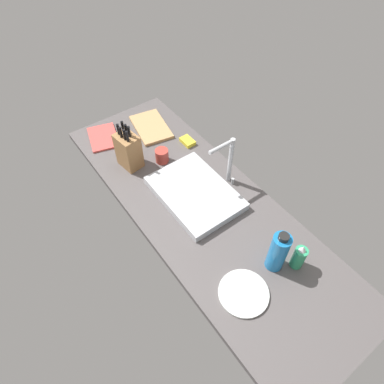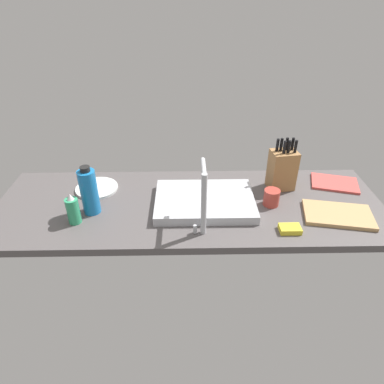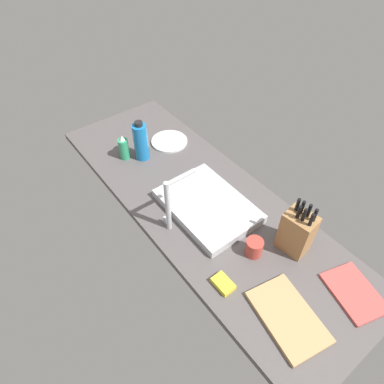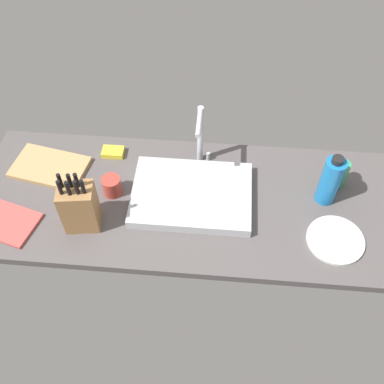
{
  "view_description": "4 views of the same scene",
  "coord_description": "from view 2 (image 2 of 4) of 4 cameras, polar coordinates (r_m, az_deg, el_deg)",
  "views": [
    {
      "loc": [
        79.78,
        -64.41,
        136.22
      ],
      "look_at": [
        -6.3,
        -1.24,
        8.81
      ],
      "focal_mm": 31.07,
      "sensor_mm": 36.0,
      "label": 1
    },
    {
      "loc": [
        1.55,
        136.04,
        95.81
      ],
      "look_at": [
        -1.1,
        0.51,
        10.31
      ],
      "focal_mm": 32.17,
      "sensor_mm": 36.0,
      "label": 2
    },
    {
      "loc": [
        -88.17,
        72.31,
        125.61
      ],
      "look_at": [
        1.54,
        3.98,
        9.73
      ],
      "focal_mm": 31.58,
      "sensor_mm": 36.0,
      "label": 3
    },
    {
      "loc": [
        2.43,
        -108.32,
        147.55
      ],
      "look_at": [
        -6.77,
        -0.57,
        9.69
      ],
      "focal_mm": 43.05,
      "sensor_mm": 36.0,
      "label": 4
    }
  ],
  "objects": [
    {
      "name": "sink_basin",
      "position": [
        1.62,
        2.11,
        -1.5
      ],
      "size": [
        46.35,
        33.13,
        4.23
      ],
      "primitive_type": "cube",
      "color": "#B7BABF",
      "rests_on": "countertop_slab"
    },
    {
      "name": "soap_bottle",
      "position": [
        1.57,
        -19.12,
        -2.83
      ],
      "size": [
        5.55,
        5.55,
        14.77
      ],
      "color": "#2D9966",
      "rests_on": "countertop_slab"
    },
    {
      "name": "dish_towel",
      "position": [
        1.94,
        22.56,
        1.36
      ],
      "size": [
        26.58,
        21.87,
        1.2
      ],
      "primitive_type": "cube",
      "rotation": [
        0.0,
        0.0,
        -0.28
      ],
      "color": "#CC4C47",
      "rests_on": "countertop_slab"
    },
    {
      "name": "cutting_board",
      "position": [
        1.69,
        23.05,
        -3.47
      ],
      "size": [
        32.83,
        23.85,
        1.8
      ],
      "primitive_type": "cube",
      "rotation": [
        0.0,
        0.0,
        -0.19
      ],
      "color": "tan",
      "rests_on": "countertop_slab"
    },
    {
      "name": "dinner_plate",
      "position": [
        1.82,
        -15.51,
        0.62
      ],
      "size": [
        21.16,
        21.16,
        1.2
      ],
      "primitive_type": "cylinder",
      "color": "silver",
      "rests_on": "countertop_slab"
    },
    {
      "name": "dish_sponge",
      "position": [
        1.52,
        15.94,
        -5.92
      ],
      "size": [
        9.03,
        6.05,
        2.4
      ],
      "primitive_type": "cube",
      "rotation": [
        0.0,
        0.0,
        0.01
      ],
      "color": "yellow",
      "rests_on": "countertop_slab"
    },
    {
      "name": "faucet",
      "position": [
        1.38,
        1.9,
        -0.84
      ],
      "size": [
        5.5,
        15.42,
        28.52
      ],
      "color": "#B7BABF",
      "rests_on": "countertop_slab"
    },
    {
      "name": "water_bottle",
      "position": [
        1.6,
        -16.7,
        0.09
      ],
      "size": [
        7.8,
        7.8,
        23.31
      ],
      "color": "#1970B7",
      "rests_on": "countertop_slab"
    },
    {
      "name": "knife_block",
      "position": [
        1.78,
        14.74,
        3.69
      ],
      "size": [
        13.75,
        11.29,
        26.54
      ],
      "rotation": [
        0.0,
        0.0,
        0.14
      ],
      "color": "#9E7042",
      "rests_on": "countertop_slab"
    },
    {
      "name": "coffee_mug",
      "position": [
        1.66,
        13.04,
        -0.89
      ],
      "size": [
        7.45,
        7.45,
        7.94
      ],
      "primitive_type": "cylinder",
      "color": "#B23D33",
      "rests_on": "countertop_slab"
    },
    {
      "name": "countertop_slab",
      "position": [
        1.65,
        -0.39,
        -2.42
      ],
      "size": [
        184.65,
        63.99,
        3.5
      ],
      "primitive_type": "cube",
      "color": "#514C4C",
      "rests_on": "ground"
    }
  ]
}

